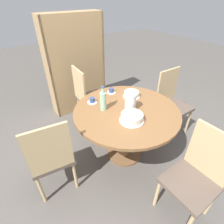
# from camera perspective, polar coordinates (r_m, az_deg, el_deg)

# --- Properties ---
(ground_plane) EXTENTS (14.00, 14.00, 0.00)m
(ground_plane) POSITION_cam_1_polar(r_m,az_deg,el_deg) (2.53, 3.97, -13.34)
(ground_plane) COLOR #56514C
(dining_table) EXTENTS (1.23, 1.23, 0.74)m
(dining_table) POSITION_cam_1_polar(r_m,az_deg,el_deg) (2.13, 4.60, -2.69)
(dining_table) COLOR brown
(dining_table) RESTS_ON ground_plane
(chair_a) EXTENTS (0.42, 0.42, 0.97)m
(chair_a) POSITION_cam_1_polar(r_m,az_deg,el_deg) (1.85, 25.74, -18.20)
(chair_a) COLOR tan
(chair_a) RESTS_ON ground_plane
(chair_b) EXTENTS (0.43, 0.43, 0.97)m
(chair_b) POSITION_cam_1_polar(r_m,az_deg,el_deg) (2.79, 18.85, 3.31)
(chair_b) COLOR tan
(chair_b) RESTS_ON ground_plane
(chair_c) EXTENTS (0.44, 0.44, 0.97)m
(chair_c) POSITION_cam_1_polar(r_m,az_deg,el_deg) (2.81, -7.84, 5.29)
(chair_c) COLOR tan
(chair_c) RESTS_ON ground_plane
(chair_d) EXTENTS (0.47, 0.47, 0.97)m
(chair_d) POSITION_cam_1_polar(r_m,az_deg,el_deg) (1.92, -19.29, -13.48)
(chair_d) COLOR tan
(chair_d) RESTS_ON ground_plane
(bookshelf) EXTENTS (1.00, 0.28, 1.63)m
(bookshelf) POSITION_cam_1_polar(r_m,az_deg,el_deg) (3.18, -11.37, 14.08)
(bookshelf) COLOR tan
(bookshelf) RESTS_ON ground_plane
(coffee_pot) EXTENTS (0.13, 0.13, 0.24)m
(coffee_pot) POSITION_cam_1_polar(r_m,az_deg,el_deg) (1.98, 6.06, 3.48)
(coffee_pot) COLOR silver
(coffee_pot) RESTS_ON dining_table
(water_bottle) EXTENTS (0.07, 0.07, 0.29)m
(water_bottle) POSITION_cam_1_polar(r_m,az_deg,el_deg) (1.97, -2.91, 3.77)
(water_bottle) COLOR #99C6A3
(water_bottle) RESTS_ON dining_table
(cake_main) EXTENTS (0.26, 0.26, 0.08)m
(cake_main) POSITION_cam_1_polar(r_m,az_deg,el_deg) (1.85, 6.49, -1.83)
(cake_main) COLOR white
(cake_main) RESTS_ON dining_table
(cake_second) EXTENTS (0.22, 0.22, 0.07)m
(cake_second) POSITION_cam_1_polar(r_m,az_deg,el_deg) (2.29, 6.40, 5.78)
(cake_second) COLOR white
(cake_second) RESTS_ON dining_table
(cup_a) EXTENTS (0.12, 0.12, 0.06)m
(cup_a) POSITION_cam_1_polar(r_m,az_deg,el_deg) (2.37, -0.21, 6.88)
(cup_a) COLOR silver
(cup_a) RESTS_ON dining_table
(cup_b) EXTENTS (0.12, 0.12, 0.06)m
(cup_b) POSITION_cam_1_polar(r_m,az_deg,el_deg) (2.16, -6.49, 3.70)
(cup_b) COLOR silver
(cup_b) RESTS_ON dining_table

